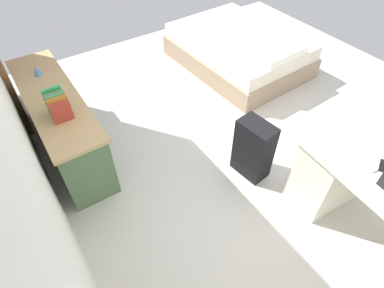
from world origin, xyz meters
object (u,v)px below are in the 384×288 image
Objects in this scene: suitcase_black at (253,149)px; cell_phone_by_mouse at (384,166)px; computer_mouse at (373,168)px; figurine_small at (37,70)px; bed at (239,50)px; desk at (378,210)px; credenza at (61,123)px.

suitcase_black is 4.73× the size of cell_phone_by_mouse.
computer_mouse is at bearing -170.36° from suitcase_black.
computer_mouse is at bearing -147.46° from figurine_small.
cell_phone_by_mouse reaches higher than bed.
cell_phone_by_mouse is (-0.03, -0.09, -0.01)m from computer_mouse.
bed is 17.83× the size of figurine_small.
desk is 10.91× the size of cell_phone_by_mouse.
figurine_small reaches higher than cell_phone_by_mouse.
credenza is 0.92× the size of bed.
suitcase_black is at bearing 16.47° from desk.
bed is 2.83m from cell_phone_by_mouse.
figurine_small is (1.80, 1.46, 0.46)m from suitcase_black.
bed is at bearing -43.05° from cell_phone_by_mouse.
figurine_small is at bearing 0.21° from credenza.
computer_mouse is (-0.93, -0.28, 0.45)m from suitcase_black.
computer_mouse is (-2.31, -1.74, 0.40)m from credenza.
suitcase_black is 6.43× the size of computer_mouse.
desk reaches higher than bed.
figurine_small is at bearing 8.30° from cell_phone_by_mouse.
cell_phone_by_mouse is at bearing -104.19° from computer_mouse.
credenza is at bearing 96.47° from bed.
credenza is 2.70m from bed.
computer_mouse is 0.91× the size of figurine_small.
credenza is 18.00× the size of computer_mouse.
figurine_small is at bearing 31.56° from desk.
desk reaches higher than credenza.
desk is 2.31× the size of suitcase_black.
bed is at bearing -92.37° from figurine_small.
credenza reaches higher than bed.
suitcase_black is (1.11, 0.33, -0.07)m from desk.
cell_phone_by_mouse is at bearing -146.38° from figurine_small.
cell_phone_by_mouse is 1.24× the size of figurine_small.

